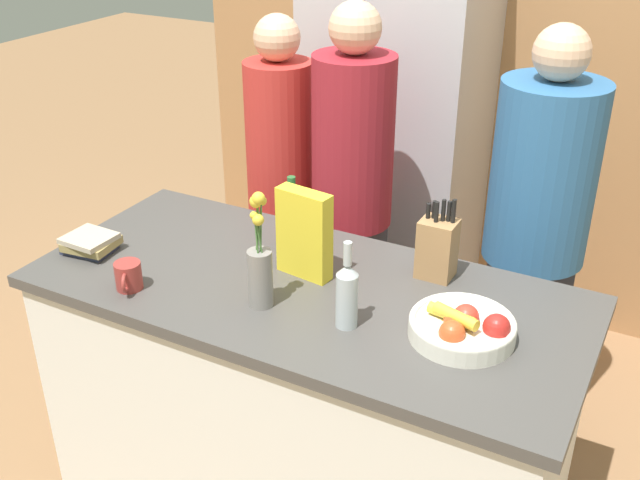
% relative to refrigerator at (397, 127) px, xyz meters
% --- Properties ---
extents(kitchen_island, '(1.79, 0.81, 0.91)m').
position_rel_refrigerator_xyz_m(kitchen_island, '(0.26, -1.36, -0.53)').
color(kitchen_island, silver).
rests_on(kitchen_island, ground_plane).
extents(back_wall_wood, '(2.99, 0.12, 2.60)m').
position_rel_refrigerator_xyz_m(back_wall_wood, '(0.26, 0.36, 0.31)').
color(back_wall_wood, '#AD7A4C').
rests_on(back_wall_wood, ground_plane).
extents(refrigerator, '(0.76, 0.62, 1.98)m').
position_rel_refrigerator_xyz_m(refrigerator, '(0.00, 0.00, 0.00)').
color(refrigerator, '#B7B7BC').
rests_on(refrigerator, ground_plane).
extents(fruit_bowl, '(0.30, 0.30, 0.10)m').
position_rel_refrigerator_xyz_m(fruit_bowl, '(0.79, -1.40, -0.04)').
color(fruit_bowl, silver).
rests_on(fruit_bowl, kitchen_island).
extents(knife_block, '(0.12, 0.10, 0.28)m').
position_rel_refrigerator_xyz_m(knife_block, '(0.60, -1.10, 0.02)').
color(knife_block, '#A87A4C').
rests_on(knife_block, kitchen_island).
extents(flower_vase, '(0.08, 0.08, 0.38)m').
position_rel_refrigerator_xyz_m(flower_vase, '(0.19, -1.52, 0.05)').
color(flower_vase, gray).
rests_on(flower_vase, kitchen_island).
extents(cereal_box, '(0.19, 0.08, 0.30)m').
position_rel_refrigerator_xyz_m(cereal_box, '(0.22, -1.29, 0.07)').
color(cereal_box, yellow).
rests_on(cereal_box, kitchen_island).
extents(coffee_mug, '(0.09, 0.11, 0.09)m').
position_rel_refrigerator_xyz_m(coffee_mug, '(-0.22, -1.63, -0.04)').
color(coffee_mug, '#99332D').
rests_on(coffee_mug, kitchen_island).
extents(book_stack, '(0.19, 0.16, 0.06)m').
position_rel_refrigerator_xyz_m(book_stack, '(-0.51, -1.50, -0.05)').
color(book_stack, '#2D334C').
rests_on(book_stack, kitchen_island).
extents(bottle_oil, '(0.06, 0.06, 0.27)m').
position_rel_refrigerator_xyz_m(bottle_oil, '(0.47, -1.49, 0.03)').
color(bottle_oil, '#B2BCC1').
rests_on(bottle_oil, kitchen_island).
extents(bottle_vinegar, '(0.08, 0.08, 0.26)m').
position_rel_refrigerator_xyz_m(bottle_vinegar, '(0.08, -1.13, 0.02)').
color(bottle_vinegar, '#286633').
rests_on(bottle_vinegar, kitchen_island).
extents(person_at_sink, '(0.28, 0.28, 1.59)m').
position_rel_refrigerator_xyz_m(person_at_sink, '(-0.26, -0.64, -0.08)').
color(person_at_sink, '#383842').
rests_on(person_at_sink, ground_plane).
extents(person_in_blue, '(0.32, 0.32, 1.68)m').
position_rel_refrigerator_xyz_m(person_in_blue, '(0.09, -0.67, -0.04)').
color(person_in_blue, '#383842').
rests_on(person_in_blue, ground_plane).
extents(person_in_red_tee, '(0.37, 0.37, 1.65)m').
position_rel_refrigerator_xyz_m(person_in_red_tee, '(0.81, -0.60, -0.07)').
color(person_in_red_tee, '#383842').
rests_on(person_in_red_tee, ground_plane).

